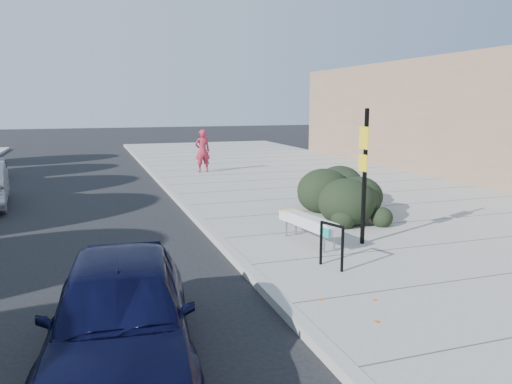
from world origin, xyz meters
TOP-DOWN VIEW (x-y plane):
  - ground at (0.00, 0.00)m, footprint 120.00×120.00m
  - sidewalk_near at (5.60, 5.00)m, footprint 11.20×50.00m
  - curb_near at (0.00, 5.00)m, footprint 0.22×50.00m
  - bench at (1.78, 1.00)m, footprint 0.71×2.01m
  - bike_rack at (1.47, -0.66)m, footprint 0.24×0.56m
  - sign_post at (2.87, 0.60)m, footprint 0.11×0.34m
  - hedge at (4.00, 3.55)m, footprint 1.91×3.67m
  - sedan_navy at (-2.50, -2.86)m, footprint 2.14×4.39m
  - pedestrian at (2.14, 13.13)m, footprint 0.72×0.50m

SIDE VIEW (x-z plane):
  - ground at x=0.00m, z-range 0.00..0.00m
  - sidewalk_near at x=5.60m, z-range 0.00..0.15m
  - curb_near at x=0.00m, z-range 0.00..0.17m
  - bench at x=1.78m, z-range 0.32..0.91m
  - bike_rack at x=1.47m, z-range 0.24..1.10m
  - sedan_navy at x=-2.50m, z-range 0.00..1.44m
  - hedge at x=4.00m, z-range 0.15..1.51m
  - pedestrian at x=2.14m, z-range 0.15..2.06m
  - sign_post at x=2.87m, z-range 0.33..3.29m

